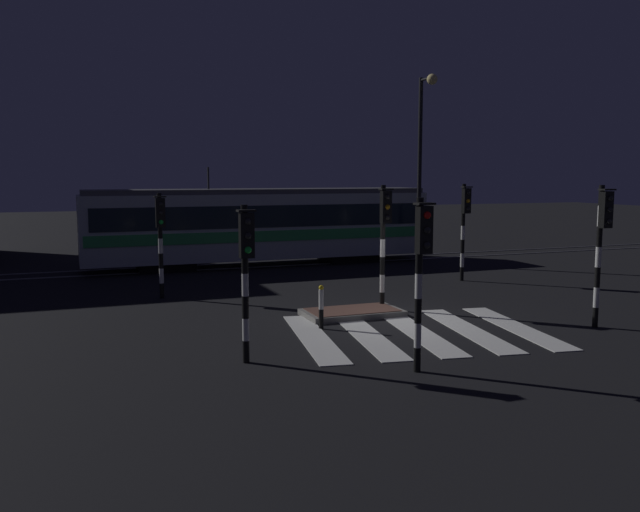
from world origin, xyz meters
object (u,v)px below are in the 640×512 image
object	(u,v)px
traffic_light_corner_near_left	(246,260)
tram	(261,224)
traffic_light_corner_far_left	(160,229)
street_lamp_trackside_right	(423,148)
traffic_light_median_centre	(384,228)
traffic_light_kerb_mid_left	(421,259)
traffic_light_corner_near_right	(602,235)
bollard_island_edge	(321,307)
traffic_light_corner_far_right	(465,217)

from	to	relation	value
traffic_light_corner_near_left	tram	bearing A→B (deg)	73.17
traffic_light_corner_far_left	street_lamp_trackside_right	xyz separation A→B (m)	(11.44, 4.08, 2.79)
traffic_light_median_centre	tram	distance (m)	10.53
traffic_light_corner_near_left	traffic_light_median_centre	distance (m)	6.30
traffic_light_kerb_mid_left	street_lamp_trackside_right	world-z (taller)	street_lamp_trackside_right
traffic_light_corner_near_right	traffic_light_median_centre	size ratio (longest dim) A/B	1.01
bollard_island_edge	traffic_light_corner_near_right	bearing A→B (deg)	-19.99
traffic_light_corner_far_left	bollard_island_edge	bearing A→B (deg)	-60.59
traffic_light_corner_near_right	traffic_light_kerb_mid_left	bearing A→B (deg)	-163.86
tram	bollard_island_edge	world-z (taller)	tram
tram	traffic_light_kerb_mid_left	bearing A→B (deg)	-94.87
tram	traffic_light_corner_far_right	bearing A→B (deg)	-50.22
traffic_light_corner_near_left	traffic_light_median_centre	size ratio (longest dim) A/B	0.91
traffic_light_corner_near_right	street_lamp_trackside_right	size ratio (longest dim) A/B	0.45
street_lamp_trackside_right	tram	size ratio (longest dim) A/B	0.53
traffic_light_corner_near_right	street_lamp_trackside_right	bearing A→B (deg)	81.72
traffic_light_corner_far_right	street_lamp_trackside_right	distance (m)	5.26
bollard_island_edge	traffic_light_kerb_mid_left	bearing A→B (deg)	-83.66
traffic_light_median_centre	traffic_light_corner_near_right	bearing A→B (deg)	-43.90
traffic_light_median_centre	bollard_island_edge	size ratio (longest dim) A/B	3.20
traffic_light_corner_far_left	bollard_island_edge	world-z (taller)	traffic_light_corner_far_left
traffic_light_corner_near_left	traffic_light_kerb_mid_left	distance (m)	3.47
traffic_light_corner_near_right	traffic_light_corner_far_left	size ratio (longest dim) A/B	1.09
traffic_light_corner_near_left	traffic_light_corner_far_left	distance (m)	7.96
traffic_light_median_centre	bollard_island_edge	world-z (taller)	traffic_light_median_centre
traffic_light_corner_near_left	bollard_island_edge	size ratio (longest dim) A/B	2.91
traffic_light_corner_far_left	traffic_light_kerb_mid_left	xyz separation A→B (m)	(3.62, -9.73, 0.08)
traffic_light_corner_far_left	traffic_light_corner_far_right	size ratio (longest dim) A/B	0.93
street_lamp_trackside_right	tram	xyz separation A→B (m)	(-6.45, 2.33, -3.21)
traffic_light_kerb_mid_left	traffic_light_corner_far_right	bearing A→B (deg)	52.93
street_lamp_trackside_right	traffic_light_corner_far_right	bearing A→B (deg)	-99.84
traffic_light_median_centre	traffic_light_corner_far_right	bearing A→B (deg)	36.16
traffic_light_kerb_mid_left	tram	size ratio (longest dim) A/B	0.23
street_lamp_trackside_right	traffic_light_median_centre	bearing A→B (deg)	-125.45
traffic_light_corner_near_right	traffic_light_kerb_mid_left	distance (m)	6.32
traffic_light_corner_far_left	traffic_light_corner_far_right	world-z (taller)	traffic_light_corner_far_right
traffic_light_corner_near_right	bollard_island_edge	size ratio (longest dim) A/B	3.22
traffic_light_median_centre	traffic_light_kerb_mid_left	xyz separation A→B (m)	(-2.02, -5.66, -0.10)
traffic_light_corner_near_left	traffic_light_corner_far_right	distance (m)	12.53
traffic_light_corner_near_right	traffic_light_median_centre	world-z (taller)	traffic_light_corner_near_right
traffic_light_corner_near_left	bollard_island_edge	bearing A→B (deg)	42.95
traffic_light_corner_far_right	traffic_light_median_centre	bearing A→B (deg)	-143.84
traffic_light_corner_near_left	traffic_light_corner_far_left	bearing A→B (deg)	94.71
traffic_light_median_centre	traffic_light_kerb_mid_left	size ratio (longest dim) A/B	1.04
traffic_light_corner_near_left	traffic_light_corner_far_right	bearing A→B (deg)	36.94
traffic_light_corner_near_right	traffic_light_kerb_mid_left	xyz separation A→B (m)	(-6.07, -1.76, -0.12)
traffic_light_corner_far_right	traffic_light_kerb_mid_left	size ratio (longest dim) A/B	1.03
traffic_light_corner_near_right	traffic_light_kerb_mid_left	world-z (taller)	traffic_light_corner_near_right
traffic_light_corner_far_right	bollard_island_edge	size ratio (longest dim) A/B	3.16
traffic_light_corner_near_left	traffic_light_corner_near_right	bearing A→B (deg)	-0.30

